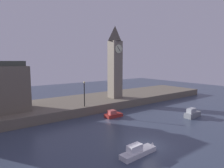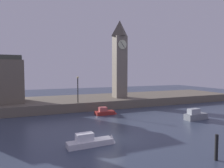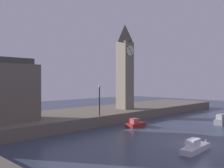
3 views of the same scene
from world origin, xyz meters
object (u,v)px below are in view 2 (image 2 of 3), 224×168
Objects in this scene: clock_tower at (120,58)px; boat_ferry_white at (95,141)px; streetlamp at (78,86)px; boat_dinghy_red at (107,112)px; boat_cruiser_grey at (197,115)px; mooring_post_right at (216,147)px.

clock_tower is 23.89m from boat_ferry_white.
streetlamp reaches higher than boat_ferry_white.
clock_tower is at bearing 52.59° from boat_dinghy_red.
boat_dinghy_red is (3.59, -3.96, -3.78)m from streetlamp.
clock_tower reaches higher than boat_cruiser_grey.
boat_dinghy_red is at bearing 63.86° from boat_ferry_white.
mooring_post_right reaches higher than boat_dinghy_red.
boat_cruiser_grey is at bearing 13.73° from boat_ferry_white.
clock_tower reaches higher than boat_dinghy_red.
mooring_post_right is 0.51× the size of boat_cruiser_grey.
boat_ferry_white is (-5.83, -11.88, -0.01)m from boat_dinghy_red.
boat_cruiser_grey reaches higher than boat_dinghy_red.
clock_tower is 4.22× the size of boat_dinghy_red.
boat_dinghy_red is (-5.51, -7.20, -8.84)m from clock_tower.
streetlamp is 0.92× the size of boat_ferry_white.
clock_tower is at bearing 19.61° from streetlamp.
mooring_post_right is 0.42× the size of boat_ferry_white.
boat_dinghy_red is at bearing -127.41° from clock_tower.
clock_tower is at bearing 81.41° from mooring_post_right.
boat_ferry_white is (-11.34, -19.08, -8.84)m from clock_tower.
streetlamp is 2.19× the size of mooring_post_right.
mooring_post_right is 0.56× the size of boat_dinghy_red.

